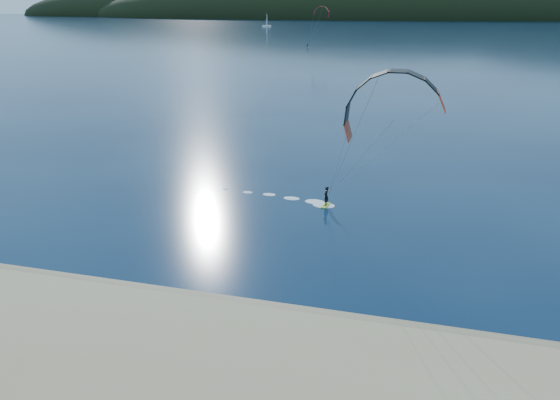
% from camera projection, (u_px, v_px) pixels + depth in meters
% --- Properties ---
extents(ground, '(1800.00, 1800.00, 0.00)m').
position_uv_depth(ground, '(181.00, 353.00, 26.10)').
color(ground, '#071935').
rests_on(ground, ground).
extents(wet_sand, '(220.00, 2.50, 0.10)m').
position_uv_depth(wet_sand, '(213.00, 306.00, 30.15)').
color(wet_sand, '#8B7950').
rests_on(wet_sand, ground).
extents(headland, '(1200.00, 310.00, 140.00)m').
position_uv_depth(headland, '(411.00, 18.00, 699.63)').
color(headland, black).
rests_on(headland, ground).
extents(kitesurfer_near, '(19.97, 9.73, 12.85)m').
position_uv_depth(kitesurfer_near, '(388.00, 124.00, 35.01)').
color(kitesurfer_near, '#91C116').
rests_on(kitesurfer_near, ground).
extents(kitesurfer_far, '(10.18, 6.58, 15.35)m').
position_uv_depth(kitesurfer_far, '(321.00, 15.00, 201.77)').
color(kitesurfer_far, '#91C116').
rests_on(kitesurfer_far, ground).
extents(sailboat, '(7.55, 4.80, 10.52)m').
position_uv_depth(sailboat, '(267.00, 26.00, 413.36)').
color(sailboat, white).
rests_on(sailboat, ground).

